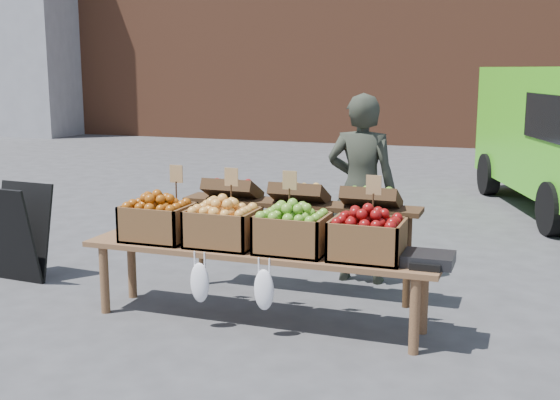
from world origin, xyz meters
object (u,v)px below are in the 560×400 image
at_px(crate_golden_apples, 158,222).
at_px(crate_red_apples, 293,233).
at_px(back_table, 299,235).
at_px(display_bench, 257,286).
at_px(crate_green_apples, 367,240).
at_px(weighing_scale, 428,259).
at_px(chalkboard_sign, 15,232).
at_px(crate_russet_pears, 223,228).
at_px(vendor, 361,189).

bearing_deg(crate_golden_apples, crate_red_apples, 0.00).
bearing_deg(crate_golden_apples, back_table, 38.13).
distance_m(display_bench, crate_red_apples, 0.51).
height_order(display_bench, crate_golden_apples, crate_golden_apples).
bearing_deg(display_bench, crate_green_apples, 0.00).
xyz_separation_m(back_table, weighing_scale, (1.16, -0.72, 0.09)).
relative_size(crate_green_apples, weighing_scale, 1.47).
bearing_deg(crate_green_apples, weighing_scale, 0.00).
height_order(chalkboard_sign, crate_green_apples, chalkboard_sign).
height_order(chalkboard_sign, crate_golden_apples, chalkboard_sign).
xyz_separation_m(crate_golden_apples, weighing_scale, (2.08, 0.00, -0.10)).
xyz_separation_m(back_table, crate_russet_pears, (-0.37, -0.72, 0.19)).
bearing_deg(crate_red_apples, chalkboard_sign, 174.27).
xyz_separation_m(back_table, crate_red_apples, (0.18, -0.72, 0.19)).
distance_m(vendor, crate_green_apples, 1.35).
bearing_deg(back_table, crate_green_apples, -44.49).
height_order(crate_russet_pears, crate_red_apples, same).
xyz_separation_m(display_bench, crate_green_apples, (0.82, 0.00, 0.42)).
height_order(vendor, crate_golden_apples, vendor).
height_order(vendor, back_table, vendor).
bearing_deg(crate_russet_pears, display_bench, 0.00).
bearing_deg(back_table, crate_russet_pears, -117.02).
relative_size(display_bench, crate_golden_apples, 5.40).
height_order(vendor, crate_russet_pears, vendor).
xyz_separation_m(vendor, crate_russet_pears, (-0.75, -1.30, -0.13)).
xyz_separation_m(vendor, chalkboard_sign, (-2.91, -1.03, -0.40)).
relative_size(crate_golden_apples, crate_russet_pears, 1.00).
height_order(chalkboard_sign, back_table, back_table).
height_order(crate_red_apples, crate_green_apples, same).
xyz_separation_m(back_table, crate_golden_apples, (-0.92, -0.72, 0.19)).
bearing_deg(back_table, vendor, 56.63).
bearing_deg(display_bench, vendor, 69.94).
xyz_separation_m(chalkboard_sign, back_table, (2.53, 0.45, 0.08)).
distance_m(vendor, crate_red_apples, 1.32).
xyz_separation_m(display_bench, crate_red_apples, (0.28, 0.00, 0.42)).
distance_m(crate_red_apples, weighing_scale, 0.98).
distance_m(crate_golden_apples, weighing_scale, 2.08).
bearing_deg(weighing_scale, vendor, 120.75).
height_order(crate_golden_apples, crate_green_apples, same).
bearing_deg(weighing_scale, crate_russet_pears, 180.00).
distance_m(crate_golden_apples, crate_russet_pears, 0.55).
xyz_separation_m(vendor, crate_red_apples, (-0.20, -1.30, -0.13)).
relative_size(back_table, display_bench, 0.78).
xyz_separation_m(crate_green_apples, weighing_scale, (0.43, 0.00, -0.10)).
bearing_deg(crate_golden_apples, crate_russet_pears, 0.00).
height_order(back_table, display_bench, back_table).
xyz_separation_m(vendor, back_table, (-0.38, -0.58, -0.32)).
height_order(vendor, crate_red_apples, vendor).
distance_m(back_table, crate_red_apples, 0.77).
distance_m(vendor, back_table, 0.77).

